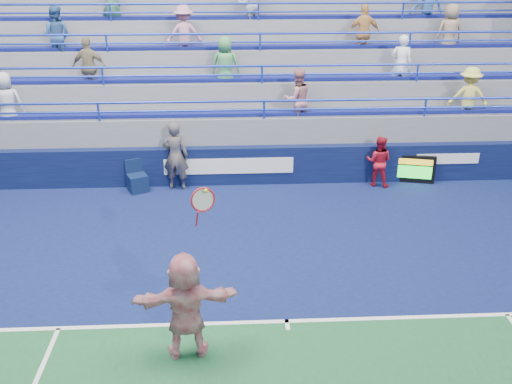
{
  "coord_description": "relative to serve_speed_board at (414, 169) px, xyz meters",
  "views": [
    {
      "loc": [
        -0.99,
        -8.48,
        6.38
      ],
      "look_at": [
        -0.44,
        2.5,
        1.5
      ],
      "focal_mm": 40.0,
      "sensor_mm": 36.0,
      "label": 1
    }
  ],
  "objects": [
    {
      "name": "ground",
      "position": [
        -4.25,
        -6.32,
        -0.41
      ],
      "size": [
        120.0,
        120.0,
        0.0
      ],
      "primitive_type": "plane",
      "color": "#333538"
    },
    {
      "name": "sponsor_wall",
      "position": [
        -4.24,
        0.18,
        0.14
      ],
      "size": [
        18.0,
        0.32,
        1.1
      ],
      "color": "#090E34",
      "rests_on": "ground"
    },
    {
      "name": "bleacher_stand",
      "position": [
        -4.24,
        3.95,
        1.13
      ],
      "size": [
        18.0,
        5.6,
        6.13
      ],
      "color": "slate",
      "rests_on": "ground"
    },
    {
      "name": "serve_speed_board",
      "position": [
        0.0,
        0.0,
        0.0
      ],
      "size": [
        1.18,
        0.4,
        0.82
      ],
      "color": "black",
      "rests_on": "ground"
    },
    {
      "name": "judge_chair",
      "position": [
        -7.76,
        -0.22,
        -0.13
      ],
      "size": [
        0.66,
        0.68,
        0.88
      ],
      "color": "#0C193C",
      "rests_on": "ground"
    },
    {
      "name": "tennis_player",
      "position": [
        -5.99,
        -7.07,
        0.54
      ],
      "size": [
        1.8,
        0.72,
        3.03
      ],
      "color": "white",
      "rests_on": "ground"
    },
    {
      "name": "line_judge",
      "position": [
        -6.7,
        -0.09,
        0.56
      ],
      "size": [
        0.77,
        0.56,
        1.95
      ],
      "primitive_type": "imported",
      "rotation": [
        0.0,
        0.0,
        2.99
      ],
      "color": "#141B38",
      "rests_on": "ground"
    },
    {
      "name": "ball_girl",
      "position": [
        -1.07,
        -0.15,
        0.31
      ],
      "size": [
        0.86,
        0.77,
        1.45
      ],
      "primitive_type": "imported",
      "rotation": [
        0.0,
        0.0,
        2.77
      ],
      "color": "#AE1325",
      "rests_on": "ground"
    }
  ]
}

